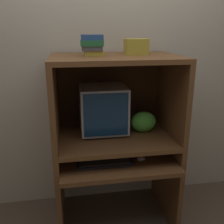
% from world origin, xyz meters
% --- Properties ---
extents(wall_back, '(6.00, 0.06, 2.60)m').
position_xyz_m(wall_back, '(0.00, 0.73, 1.30)').
color(wall_back, beige).
rests_on(wall_back, ground_plane).
extents(desk_base, '(1.00, 0.75, 0.65)m').
position_xyz_m(desk_base, '(0.00, 0.28, 0.41)').
color(desk_base, brown).
rests_on(desk_base, ground_plane).
extents(desk_monitor_shelf, '(1.00, 0.67, 0.16)m').
position_xyz_m(desk_monitor_shelf, '(0.00, 0.33, 0.77)').
color(desk_monitor_shelf, brown).
rests_on(desk_monitor_shelf, desk_base).
extents(hutch_upper, '(1.00, 0.67, 0.66)m').
position_xyz_m(hutch_upper, '(0.00, 0.37, 1.25)').
color(hutch_upper, brown).
rests_on(hutch_upper, desk_monitor_shelf).
extents(crt_monitor, '(0.39, 0.38, 0.40)m').
position_xyz_m(crt_monitor, '(-0.09, 0.44, 1.02)').
color(crt_monitor, '#B2B2B7').
rests_on(crt_monitor, desk_monitor_shelf).
extents(keyboard, '(0.44, 0.14, 0.03)m').
position_xyz_m(keyboard, '(-0.11, 0.15, 0.66)').
color(keyboard, black).
rests_on(keyboard, desk_base).
extents(mouse, '(0.07, 0.05, 0.03)m').
position_xyz_m(mouse, '(0.18, 0.16, 0.67)').
color(mouse, '#B7B7B7').
rests_on(mouse, desk_base).
extents(snack_bag, '(0.22, 0.16, 0.18)m').
position_xyz_m(snack_bag, '(0.26, 0.39, 0.90)').
color(snack_bag, green).
rests_on(snack_bag, desk_monitor_shelf).
extents(book_stack, '(0.17, 0.13, 0.16)m').
position_xyz_m(book_stack, '(-0.17, 0.33, 1.55)').
color(book_stack, gold).
rests_on(book_stack, hutch_upper).
extents(storage_box, '(0.17, 0.15, 0.12)m').
position_xyz_m(storage_box, '(0.18, 0.39, 1.53)').
color(storage_box, gold).
rests_on(storage_box, hutch_upper).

